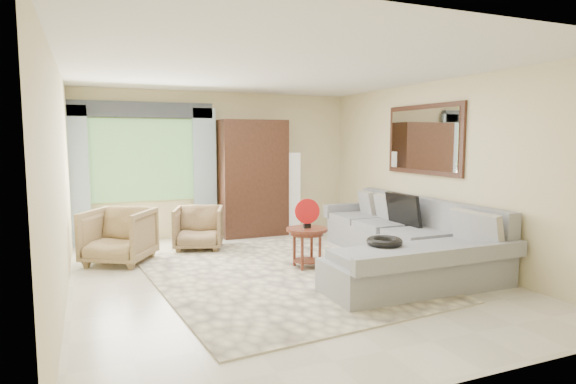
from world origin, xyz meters
name	(u,v)px	position (x,y,z in m)	size (l,w,h in m)	color
ground	(281,277)	(0.00, 0.00, 0.00)	(6.00, 6.00, 0.00)	silver
area_rug	(277,275)	(-0.02, 0.08, 0.01)	(3.00, 4.00, 0.02)	#F1E7BE
sectional_sofa	(405,246)	(1.78, -0.18, 0.28)	(2.30, 3.46, 0.90)	#93959B
tv_screen	(403,210)	(2.05, 0.25, 0.72)	(0.06, 0.74, 0.48)	black
garden_hose	(384,242)	(1.00, -0.83, 0.55)	(0.43, 0.43, 0.09)	black
coffee_table	(307,247)	(0.48, 0.24, 0.29)	(0.56, 0.56, 0.56)	#441C12
red_disc	(307,211)	(0.48, 0.24, 0.79)	(0.34, 0.34, 0.03)	red
armchair_left	(119,236)	(-1.86, 1.53, 0.39)	(0.84, 0.86, 0.78)	#A08457
armchair_right	(199,228)	(-0.63, 1.96, 0.34)	(0.74, 0.76, 0.69)	#977C52
potted_plant	(104,228)	(-2.02, 2.81, 0.30)	(0.54, 0.47, 0.60)	#999999
armoire	(253,178)	(0.55, 2.72, 1.05)	(1.20, 0.55, 2.10)	black
floor_lamp	(292,192)	(1.35, 2.78, 0.75)	(0.24, 0.24, 1.50)	silver
window	(143,160)	(-1.35, 2.97, 1.40)	(1.80, 0.04, 1.40)	#669E59
curtain_left	(76,177)	(-2.40, 2.88, 1.15)	(0.40, 0.08, 2.30)	#9EB7CC
curtain_right	(205,173)	(-0.30, 2.88, 1.15)	(0.40, 0.08, 2.30)	#9EB7CC
valance	(141,110)	(-1.35, 2.90, 2.25)	(2.40, 0.12, 0.26)	#1E232D
wall_mirror	(423,140)	(2.46, 0.35, 1.75)	(0.05, 1.70, 1.05)	black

